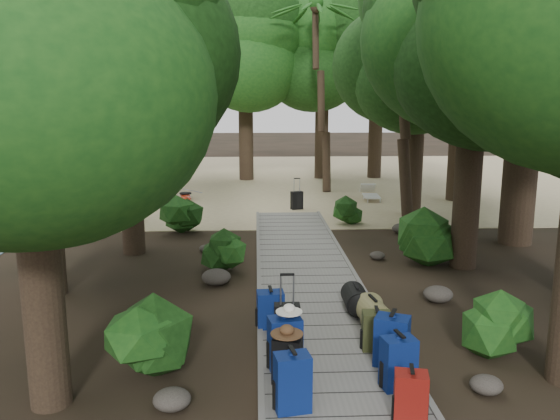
{
  "coord_description": "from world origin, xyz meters",
  "views": [
    {
      "loc": [
        -1.0,
        -9.87,
        3.46
      ],
      "look_at": [
        -0.44,
        2.86,
        1.0
      ],
      "focal_mm": 35.0,
      "sensor_mm": 36.0,
      "label": 1
    }
  ],
  "objects_px": {
    "backpack_left_d": "(270,307)",
    "suitcase_on_boardwalk": "(287,323)",
    "kayak": "(185,195)",
    "backpack_left_a": "(292,379)",
    "sun_lounger": "(371,193)",
    "backpack_right_b": "(398,360)",
    "backpack_right_a": "(411,395)",
    "lone_suitcase_on_sand": "(297,200)",
    "backpack_right_c": "(392,338)",
    "backpack_left_b": "(287,358)",
    "backpack_left_c": "(285,340)",
    "duffel_right_khaki": "(372,312)",
    "duffel_right_black": "(356,299)",
    "backpack_right_d": "(376,329)"
  },
  "relations": [
    {
      "from": "backpack_left_a",
      "to": "suitcase_on_boardwalk",
      "type": "xyz_separation_m",
      "value": [
        0.04,
        1.78,
        -0.08
      ]
    },
    {
      "from": "backpack_left_d",
      "to": "backpack_right_b",
      "type": "distance_m",
      "value": 2.41
    },
    {
      "from": "backpack_left_c",
      "to": "backpack_left_d",
      "type": "relative_size",
      "value": 1.23
    },
    {
      "from": "backpack_left_a",
      "to": "backpack_left_b",
      "type": "xyz_separation_m",
      "value": [
        -0.02,
        0.63,
        -0.05
      ]
    },
    {
      "from": "backpack_left_c",
      "to": "backpack_right_b",
      "type": "xyz_separation_m",
      "value": [
        1.33,
        -0.55,
        -0.03
      ]
    },
    {
      "from": "backpack_left_b",
      "to": "lone_suitcase_on_sand",
      "type": "height_order",
      "value": "backpack_left_b"
    },
    {
      "from": "backpack_right_b",
      "to": "backpack_right_c",
      "type": "bearing_deg",
      "value": 72.38
    },
    {
      "from": "backpack_left_d",
      "to": "lone_suitcase_on_sand",
      "type": "distance_m",
      "value": 10.13
    },
    {
      "from": "backpack_left_c",
      "to": "lone_suitcase_on_sand",
      "type": "distance_m",
      "value": 11.47
    },
    {
      "from": "lone_suitcase_on_sand",
      "to": "duffel_right_black",
      "type": "bearing_deg",
      "value": -107.13
    },
    {
      "from": "backpack_right_b",
      "to": "backpack_right_c",
      "type": "relative_size",
      "value": 0.96
    },
    {
      "from": "duffel_right_black",
      "to": "backpack_right_d",
      "type": "bearing_deg",
      "value": -88.31
    },
    {
      "from": "backpack_right_b",
      "to": "sun_lounger",
      "type": "distance_m",
      "value": 13.77
    },
    {
      "from": "backpack_left_a",
      "to": "sun_lounger",
      "type": "bearing_deg",
      "value": 64.22
    },
    {
      "from": "backpack_left_b",
      "to": "backpack_right_c",
      "type": "xyz_separation_m",
      "value": [
        1.38,
        0.39,
        0.05
      ]
    },
    {
      "from": "backpack_right_c",
      "to": "backpack_left_c",
      "type": "bearing_deg",
      "value": -154.07
    },
    {
      "from": "backpack_right_b",
      "to": "lone_suitcase_on_sand",
      "type": "bearing_deg",
      "value": 80.34
    },
    {
      "from": "backpack_left_d",
      "to": "suitcase_on_boardwalk",
      "type": "bearing_deg",
      "value": -72.62
    },
    {
      "from": "backpack_right_c",
      "to": "lone_suitcase_on_sand",
      "type": "height_order",
      "value": "backpack_right_c"
    },
    {
      "from": "suitcase_on_boardwalk",
      "to": "backpack_left_b",
      "type": "bearing_deg",
      "value": -93.12
    },
    {
      "from": "backpack_left_d",
      "to": "backpack_right_c",
      "type": "height_order",
      "value": "backpack_right_c"
    },
    {
      "from": "suitcase_on_boardwalk",
      "to": "backpack_right_d",
      "type": "bearing_deg",
      "value": -13.18
    },
    {
      "from": "suitcase_on_boardwalk",
      "to": "duffel_right_black",
      "type": "bearing_deg",
      "value": 43.8
    },
    {
      "from": "backpack_right_a",
      "to": "duffel_right_black",
      "type": "relative_size",
      "value": 0.96
    },
    {
      "from": "backpack_right_a",
      "to": "kayak",
      "type": "height_order",
      "value": "backpack_right_a"
    },
    {
      "from": "backpack_right_c",
      "to": "duffel_right_khaki",
      "type": "xyz_separation_m",
      "value": [
        0.03,
        1.3,
        -0.16
      ]
    },
    {
      "from": "backpack_left_d",
      "to": "backpack_right_a",
      "type": "distance_m",
      "value": 2.98
    },
    {
      "from": "lone_suitcase_on_sand",
      "to": "duffel_right_khaki",
      "type": "bearing_deg",
      "value": -106.4
    },
    {
      "from": "backpack_right_d",
      "to": "sun_lounger",
      "type": "relative_size",
      "value": 0.34
    },
    {
      "from": "backpack_left_a",
      "to": "backpack_right_a",
      "type": "height_order",
      "value": "backpack_left_a"
    },
    {
      "from": "backpack_left_a",
      "to": "kayak",
      "type": "relative_size",
      "value": 0.23
    },
    {
      "from": "backpack_left_c",
      "to": "sun_lounger",
      "type": "distance_m",
      "value": 13.55
    },
    {
      "from": "backpack_left_d",
      "to": "duffel_right_black",
      "type": "xyz_separation_m",
      "value": [
        1.42,
        0.59,
        -0.11
      ]
    },
    {
      "from": "backpack_right_b",
      "to": "duffel_right_khaki",
      "type": "distance_m",
      "value": 1.89
    },
    {
      "from": "backpack_right_d",
      "to": "kayak",
      "type": "height_order",
      "value": "backpack_right_d"
    },
    {
      "from": "backpack_left_b",
      "to": "duffel_right_black",
      "type": "relative_size",
      "value": 0.98
    },
    {
      "from": "backpack_left_b",
      "to": "duffel_right_black",
      "type": "distance_m",
      "value": 2.62
    },
    {
      "from": "backpack_left_b",
      "to": "backpack_right_d",
      "type": "relative_size",
      "value": 1.07
    },
    {
      "from": "backpack_right_a",
      "to": "lone_suitcase_on_sand",
      "type": "xyz_separation_m",
      "value": [
        -0.26,
        12.68,
        -0.11
      ]
    },
    {
      "from": "duffel_right_khaki",
      "to": "lone_suitcase_on_sand",
      "type": "xyz_separation_m",
      "value": [
        -0.41,
        10.08,
        -0.01
      ]
    },
    {
      "from": "duffel_right_khaki",
      "to": "backpack_right_c",
      "type": "bearing_deg",
      "value": -99.07
    },
    {
      "from": "backpack_left_c",
      "to": "backpack_right_c",
      "type": "bearing_deg",
      "value": -9.37
    },
    {
      "from": "backpack_left_a",
      "to": "backpack_right_c",
      "type": "distance_m",
      "value": 1.7
    },
    {
      "from": "backpack_right_c",
      "to": "sun_lounger",
      "type": "distance_m",
      "value": 13.18
    },
    {
      "from": "backpack_left_c",
      "to": "backpack_left_a",
      "type": "bearing_deg",
      "value": -99.08
    },
    {
      "from": "backpack_right_b",
      "to": "kayak",
      "type": "distance_m",
      "value": 14.77
    },
    {
      "from": "duffel_right_khaki",
      "to": "duffel_right_black",
      "type": "relative_size",
      "value": 0.97
    },
    {
      "from": "backpack_right_b",
      "to": "backpack_right_d",
      "type": "bearing_deg",
      "value": 80.49
    },
    {
      "from": "backpack_left_b",
      "to": "duffel_right_khaki",
      "type": "xyz_separation_m",
      "value": [
        1.41,
        1.69,
        -0.11
      ]
    },
    {
      "from": "suitcase_on_boardwalk",
      "to": "kayak",
      "type": "xyz_separation_m",
      "value": [
        -3.05,
        12.78,
        -0.22
      ]
    }
  ]
}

